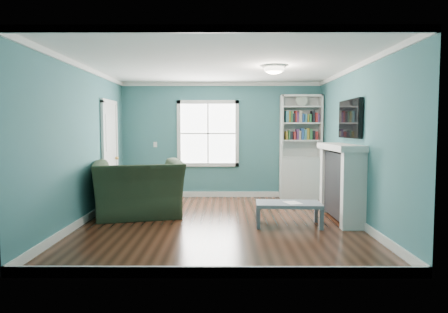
{
  "coord_description": "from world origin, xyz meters",
  "views": [
    {
      "loc": [
        0.1,
        -6.56,
        1.56
      ],
      "look_at": [
        0.07,
        0.4,
        1.07
      ],
      "focal_mm": 32.0,
      "sensor_mm": 36.0,
      "label": 1
    }
  ],
  "objects": [
    {
      "name": "paper_sheet",
      "position": [
        1.17,
        -0.24,
        0.38
      ],
      "size": [
        0.3,
        0.34,
        0.0
      ],
      "primitive_type": "cube",
      "rotation": [
        0.0,
        0.0,
        0.35
      ],
      "color": "white",
      "rests_on": "coffee_table"
    },
    {
      "name": "coffee_table",
      "position": [
        1.11,
        -0.21,
        0.33
      ],
      "size": [
        1.06,
        0.62,
        0.37
      ],
      "rotation": [
        0.0,
        0.0,
        -0.05
      ],
      "color": "#4E555E",
      "rests_on": "ground"
    },
    {
      "name": "bookshelf",
      "position": [
        1.77,
        2.3,
        0.92
      ],
      "size": [
        0.9,
        0.35,
        2.31
      ],
      "color": "silver",
      "rests_on": "ground"
    },
    {
      "name": "ceiling_fixture",
      "position": [
        0.9,
        0.1,
        2.55
      ],
      "size": [
        0.38,
        0.38,
        0.15
      ],
      "color": "white",
      "rests_on": "room_walls"
    },
    {
      "name": "recliner",
      "position": [
        -1.45,
        0.48,
        0.66
      ],
      "size": [
        1.72,
        1.34,
        1.33
      ],
      "primitive_type": "imported",
      "rotation": [
        0.0,
        0.0,
        -2.89
      ],
      "color": "#202D1C",
      "rests_on": "ground"
    },
    {
      "name": "trim",
      "position": [
        0.0,
        0.0,
        1.24
      ],
      "size": [
        4.5,
        5.0,
        2.6
      ],
      "color": "white",
      "rests_on": "ground"
    },
    {
      "name": "fireplace",
      "position": [
        2.08,
        0.2,
        0.64
      ],
      "size": [
        0.44,
        1.58,
        1.3
      ],
      "color": "black",
      "rests_on": "ground"
    },
    {
      "name": "door",
      "position": [
        -2.22,
        1.4,
        1.07
      ],
      "size": [
        0.12,
        0.98,
        2.17
      ],
      "color": "silver",
      "rests_on": "ground"
    },
    {
      "name": "tv",
      "position": [
        2.2,
        0.2,
        1.72
      ],
      "size": [
        0.06,
        1.1,
        0.65
      ],
      "primitive_type": "cube",
      "color": "black",
      "rests_on": "fireplace"
    },
    {
      "name": "window",
      "position": [
        -0.3,
        2.49,
        1.45
      ],
      "size": [
        1.4,
        0.06,
        1.5
      ],
      "color": "white",
      "rests_on": "room_walls"
    },
    {
      "name": "floor",
      "position": [
        0.0,
        0.0,
        0.0
      ],
      "size": [
        5.0,
        5.0,
        0.0
      ],
      "primitive_type": "plane",
      "color": "black",
      "rests_on": "ground"
    },
    {
      "name": "light_switch",
      "position": [
        -1.5,
        2.48,
        1.2
      ],
      "size": [
        0.08,
        0.01,
        0.12
      ],
      "primitive_type": "cube",
      "color": "white",
      "rests_on": "room_walls"
    },
    {
      "name": "room_walls",
      "position": [
        0.0,
        0.0,
        1.58
      ],
      "size": [
        5.0,
        5.0,
        5.0
      ],
      "color": "#3A727C",
      "rests_on": "ground"
    }
  ]
}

